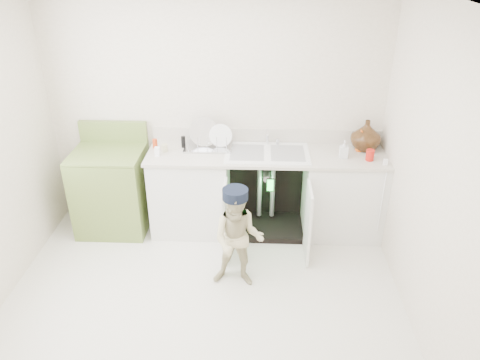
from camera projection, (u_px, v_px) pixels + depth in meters
The scene contains 5 objects.
ground at pixel (203, 302), 4.11m from camera, with size 3.50×3.50×0.00m, color beige.
room_shell at pixel (197, 176), 3.53m from camera, with size 6.00×5.50×1.26m.
counter_run at pixel (269, 190), 4.94m from camera, with size 2.44×1.02×1.22m.
avocado_stove at pixel (112, 189), 4.98m from camera, with size 0.72×0.65×1.12m.
repair_worker at pixel (238, 238), 4.12m from camera, with size 0.57×0.79×0.97m.
Camera 1 is at (0.46, -3.12, 2.86)m, focal length 35.00 mm.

